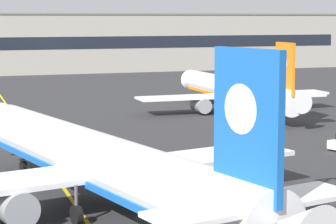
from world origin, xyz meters
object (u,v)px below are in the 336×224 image
Objects in this scene: airliner_foreground at (100,163)px; apron_lamp_post at (264,139)px; airliner_background at (237,91)px; safety_cone_by_nose_gear at (63,160)px.

apron_lamp_post is at bearing -31.72° from airliner_foreground.
airliner_foreground is 1.14× the size of airliner_background.
airliner_foreground is at bearing 148.28° from apron_lamp_post.
airliner_background is at bearing 54.82° from airliner_foreground.
airliner_background is (29.64, 42.05, -0.44)m from airliner_foreground.
safety_cone_by_nose_gear is (0.66, 16.69, -3.11)m from airliner_foreground.
apron_lamp_post is at bearing -113.08° from airliner_background.
airliner_background is 52.00m from apron_lamp_post.
airliner_foreground is 16.99m from safety_cone_by_nose_gear.
airliner_background is 3.50× the size of apron_lamp_post.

